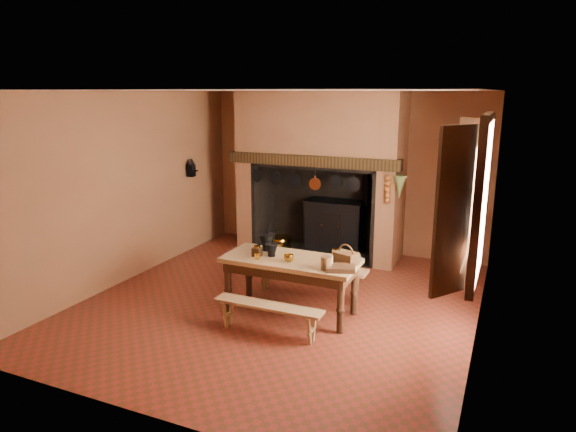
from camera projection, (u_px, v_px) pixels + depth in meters
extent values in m
plane|color=maroon|center=(280.00, 302.00, 6.97)|extent=(5.50, 5.50, 0.00)
plane|color=silver|center=(279.00, 90.00, 6.31)|extent=(5.50, 5.50, 0.00)
cube|color=brown|center=(344.00, 172.00, 9.08)|extent=(5.00, 0.02, 2.80)
cube|color=brown|center=(127.00, 188.00, 7.61)|extent=(0.02, 5.50, 2.80)
cube|color=brown|center=(486.00, 221.00, 5.66)|extent=(0.02, 5.50, 2.80)
cube|color=brown|center=(140.00, 266.00, 4.19)|extent=(5.00, 0.02, 2.80)
cube|color=brown|center=(255.00, 170.00, 9.29)|extent=(0.30, 0.90, 2.80)
cube|color=brown|center=(392.00, 180.00, 8.31)|extent=(0.30, 0.90, 2.80)
cube|color=brown|center=(320.00, 128.00, 8.61)|extent=(2.20, 0.90, 1.20)
cube|color=black|center=(312.00, 161.00, 8.37)|extent=(2.95, 0.22, 0.18)
cube|color=black|center=(327.00, 204.00, 9.31)|extent=(2.20, 0.06, 1.60)
cube|color=black|center=(319.00, 252.00, 9.13)|extent=(2.20, 0.90, 0.02)
cube|color=black|center=(335.00, 228.00, 9.06)|extent=(1.00, 0.50, 0.90)
cube|color=black|center=(335.00, 202.00, 8.93)|extent=(1.04, 0.54, 0.04)
cube|color=black|center=(330.00, 225.00, 8.80)|extent=(0.35, 0.02, 0.45)
cylinder|color=black|center=(367.00, 185.00, 8.65)|extent=(0.10, 0.10, 0.70)
cylinder|color=#AF7E28|center=(322.00, 225.00, 8.84)|extent=(0.03, 0.03, 0.03)
cylinder|color=#AF7E28|center=(338.00, 227.00, 8.73)|extent=(0.03, 0.03, 0.03)
cylinder|color=#AF7E28|center=(280.00, 242.00, 9.40)|extent=(0.40, 0.40, 0.20)
cylinder|color=#AF7E28|center=(277.00, 247.00, 9.16)|extent=(0.34, 0.34, 0.18)
cube|color=black|center=(273.00, 241.00, 9.57)|extent=(0.18, 0.18, 0.16)
cone|color=#59622E|center=(400.00, 187.00, 7.77)|extent=(0.20, 0.20, 0.35)
cube|color=white|center=(484.00, 201.00, 5.24)|extent=(0.02, 1.00, 1.60)
cube|color=#351F11|center=(488.00, 117.00, 5.05)|extent=(0.08, 1.16, 0.08)
cube|color=#351F11|center=(474.00, 278.00, 5.45)|extent=(0.08, 1.16, 0.08)
cube|color=#351F11|center=(453.00, 213.00, 4.72)|extent=(0.29, 0.39, 1.60)
cube|color=#351F11|center=(466.00, 188.00, 5.93)|extent=(0.29, 0.39, 1.60)
cube|color=black|center=(191.00, 170.00, 8.95)|extent=(0.12, 0.12, 0.22)
cone|color=black|center=(191.00, 162.00, 8.91)|extent=(0.16, 0.16, 0.10)
cylinder|color=black|center=(195.00, 171.00, 8.91)|extent=(0.12, 0.02, 0.02)
cube|color=tan|center=(291.00, 260.00, 6.47)|extent=(1.71, 0.76, 0.06)
cube|color=#351F11|center=(291.00, 267.00, 6.50)|extent=(1.60, 0.65, 0.13)
cylinder|color=#351F11|center=(228.00, 287.00, 6.61)|extent=(0.09, 0.09, 0.68)
cylinder|color=#351F11|center=(340.00, 306.00, 6.01)|extent=(0.09, 0.09, 0.68)
cylinder|color=#351F11|center=(249.00, 273.00, 7.11)|extent=(0.09, 0.09, 0.68)
cylinder|color=#351F11|center=(354.00, 289.00, 6.52)|extent=(0.09, 0.09, 0.68)
cube|color=tan|center=(268.00, 306.00, 5.97)|extent=(1.34, 0.23, 0.03)
cube|color=tan|center=(308.00, 266.00, 7.08)|extent=(1.65, 0.29, 0.04)
cylinder|color=black|center=(267.00, 249.00, 6.79)|extent=(0.13, 0.13, 0.04)
cone|color=black|center=(267.00, 241.00, 6.76)|extent=(0.22, 0.22, 0.18)
cylinder|color=black|center=(269.00, 230.00, 6.72)|extent=(0.09, 0.06, 0.18)
cylinder|color=black|center=(272.00, 255.00, 6.55)|extent=(0.10, 0.10, 0.03)
cone|color=black|center=(272.00, 249.00, 6.53)|extent=(0.16, 0.16, 0.14)
cylinder|color=black|center=(273.00, 240.00, 6.49)|extent=(0.07, 0.04, 0.13)
cube|color=#351F11|center=(257.00, 252.00, 6.54)|extent=(0.11, 0.11, 0.11)
cylinder|color=#AF7E28|center=(257.00, 247.00, 6.52)|extent=(0.08, 0.08, 0.03)
cylinder|color=black|center=(260.00, 245.00, 6.50)|extent=(0.09, 0.02, 0.03)
cylinder|color=#AF7E28|center=(257.00, 256.00, 6.43)|extent=(0.07, 0.07, 0.08)
cylinder|color=#AF7E28|center=(335.00, 253.00, 6.52)|extent=(0.10, 0.10, 0.10)
imported|color=#BFB593|center=(349.00, 259.00, 6.33)|extent=(0.38, 0.38, 0.07)
cylinder|color=brown|center=(326.00, 263.00, 6.03)|extent=(0.13, 0.13, 0.16)
cylinder|color=beige|center=(329.00, 262.00, 6.10)|extent=(0.10, 0.10, 0.15)
cube|color=#4D2E17|center=(346.00, 258.00, 6.23)|extent=(0.31, 0.26, 0.15)
torus|color=#4D2E17|center=(346.00, 252.00, 6.21)|extent=(0.21, 0.08, 0.21)
cube|color=#351F11|center=(341.00, 268.00, 6.02)|extent=(0.39, 0.33, 0.06)
imported|color=#AF7E28|center=(289.00, 258.00, 6.32)|extent=(0.16, 0.16, 0.09)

